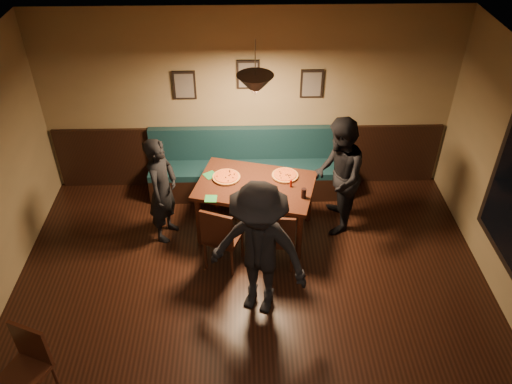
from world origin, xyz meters
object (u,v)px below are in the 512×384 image
dining_table (255,208)px  diner_left (162,190)px  chair_near_right (279,236)px  diner_front (259,251)px  booth_bench (249,166)px  diner_right (338,177)px  cafe_chair_far (24,372)px  tabasco_bottle (291,183)px  soda_glass (304,193)px  chair_near_left (223,235)px

dining_table → diner_left: 1.29m
chair_near_right → diner_front: 0.90m
booth_bench → diner_right: diner_right is taller
booth_bench → cafe_chair_far: 4.14m
booth_bench → diner_right: 1.49m
tabasco_bottle → diner_right: bearing=14.3°
booth_bench → cafe_chair_far: size_ratio=3.24×
diner_front → tabasco_bottle: (0.46, 1.29, -0.01)m
booth_bench → soda_glass: size_ratio=21.69×
soda_glass → cafe_chair_far: bearing=-142.4°
chair_near_left → chair_near_right: bearing=20.4°
cafe_chair_far → chair_near_right: bearing=-120.7°
dining_table → chair_near_left: 0.76m
chair_near_left → diner_right: bearing=46.2°
cafe_chair_far → diner_left: bearing=-90.3°
diner_left → tabasco_bottle: bearing=-73.8°
soda_glass → chair_near_left: bearing=-163.2°
chair_near_left → diner_right: (1.54, 0.72, 0.37)m
dining_table → soda_glass: soda_glass is taller
chair_near_left → tabasco_bottle: (0.89, 0.55, 0.40)m
chair_near_right → chair_near_left: bearing=-175.4°
diner_right → cafe_chair_far: 4.36m
dining_table → cafe_chair_far: bearing=-117.1°
dining_table → chair_near_right: (0.29, -0.63, 0.04)m
chair_near_left → cafe_chair_far: chair_near_left is taller
diner_right → diner_front: 1.84m
soda_glass → booth_bench: bearing=119.0°
diner_left → tabasco_bottle: size_ratio=11.80×
booth_bench → diner_left: size_ratio=1.95×
diner_front → tabasco_bottle: 1.38m
booth_bench → chair_near_left: 1.58m
diner_left → cafe_chair_far: bearing=174.4°
tabasco_bottle → cafe_chair_far: size_ratio=0.14×
chair_near_right → tabasco_bottle: 0.73m
dining_table → chair_near_right: 0.70m
diner_left → soda_glass: (1.85, -0.28, 0.12)m
dining_table → cafe_chair_far: size_ratio=1.66×
dining_table → chair_near_left: chair_near_left is taller
chair_near_right → diner_right: diner_right is taller
chair_near_right → cafe_chair_far: cafe_chair_far is taller
diner_front → tabasco_bottle: bearing=92.2°
booth_bench → chair_near_right: bearing=-77.0°
booth_bench → tabasco_bottle: bearing=-61.6°
diner_left → diner_front: diner_front is taller
booth_bench → diner_left: bearing=-140.7°
chair_near_right → soda_glass: soda_glass is taller
tabasco_bottle → diner_front: bearing=-109.7°
diner_front → chair_near_right: bearing=90.6°
booth_bench → diner_left: (-1.17, -0.96, 0.27)m
diner_right → soda_glass: diner_right is taller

